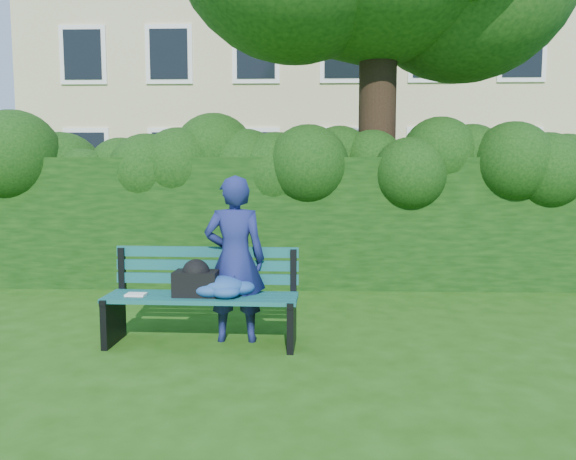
{
  "coord_description": "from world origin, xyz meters",
  "views": [
    {
      "loc": [
        0.22,
        -5.76,
        1.63
      ],
      "look_at": [
        0.0,
        0.6,
        0.95
      ],
      "focal_mm": 35.0,
      "sensor_mm": 36.0,
      "label": 1
    }
  ],
  "objects": [
    {
      "name": "ground",
      "position": [
        0.0,
        0.0,
        0.0
      ],
      "size": [
        80.0,
        80.0,
        0.0
      ],
      "primitive_type": "plane",
      "color": "#1F4A0D",
      "rests_on": "ground"
    },
    {
      "name": "apartment_building",
      "position": [
        -0.0,
        13.99,
        6.0
      ],
      "size": [
        16.0,
        8.08,
        12.0
      ],
      "color": "#C1B982",
      "rests_on": "ground"
    },
    {
      "name": "hedge",
      "position": [
        0.0,
        2.2,
        0.9
      ],
      "size": [
        10.0,
        1.0,
        1.8
      ],
      "color": "black",
      "rests_on": "ground"
    },
    {
      "name": "park_bench",
      "position": [
        -0.72,
        -0.63,
        0.5
      ],
      "size": [
        1.81,
        0.62,
        0.89
      ],
      "rotation": [
        0.0,
        0.0,
        -0.03
      ],
      "color": "#0F4B44",
      "rests_on": "ground"
    },
    {
      "name": "man_reading",
      "position": [
        -0.47,
        -0.53,
        0.79
      ],
      "size": [
        0.59,
        0.4,
        1.58
      ],
      "primitive_type": "imported",
      "rotation": [
        0.0,
        0.0,
        3.18
      ],
      "color": "navy",
      "rests_on": "ground"
    }
  ]
}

